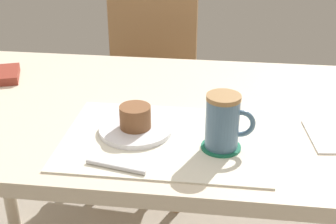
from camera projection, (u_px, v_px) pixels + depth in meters
The scene contains 8 objects.
dining_table at pixel (161, 133), 1.23m from camera, with size 1.39×0.73×0.71m.
wooden_chair at pixel (147, 79), 1.98m from camera, with size 0.45×0.45×0.85m.
placemat at pixel (166, 139), 1.05m from camera, with size 0.46×0.33×0.00m, color silver.
pastry_plate at pixel (136, 129), 1.07m from camera, with size 0.17×0.17×0.01m, color white.
pastry at pixel (135, 117), 1.06m from camera, with size 0.07×0.07×0.05m, color brown.
coffee_coaster at pixel (221, 147), 1.01m from camera, with size 0.09×0.09×0.01m, color #196B4C.
coffee_mug at pixel (224, 121), 0.98m from camera, with size 0.11×0.07×0.12m.
teaspoon at pixel (116, 167), 0.94m from camera, with size 0.01×0.01×0.13m, color silver.
Camera 1 is at (0.16, -1.07, 1.24)m, focal length 50.00 mm.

